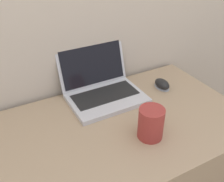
# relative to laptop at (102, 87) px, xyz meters

# --- Properties ---
(laptop) EXTENTS (0.32, 0.29, 0.21)m
(laptop) POSITION_rel_laptop_xyz_m (0.00, 0.00, 0.00)
(laptop) COLOR silver
(laptop) RESTS_ON desk
(drink_cup) EXTENTS (0.09, 0.09, 0.12)m
(drink_cup) POSITION_rel_laptop_xyz_m (0.03, -0.32, 0.02)
(drink_cup) COLOR #9E332D
(drink_cup) RESTS_ON desk
(computer_mouse) EXTENTS (0.06, 0.09, 0.04)m
(computer_mouse) POSITION_rel_laptop_xyz_m (0.28, -0.08, -0.03)
(computer_mouse) COLOR #B2B2B7
(computer_mouse) RESTS_ON desk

